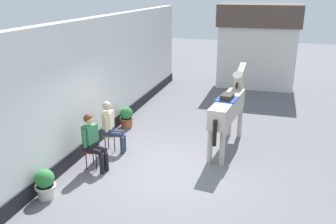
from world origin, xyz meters
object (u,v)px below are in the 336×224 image
object	(u,v)px
seated_visitor_far	(111,124)
flower_planter_nearest	(45,183)
seated_visitor_near	(92,139)
flower_planter_farthest	(126,117)
saddled_horse_center	(229,107)

from	to	relation	value
seated_visitor_far	flower_planter_nearest	distance (m)	2.50
seated_visitor_near	seated_visitor_far	distance (m)	1.02
flower_planter_farthest	saddled_horse_center	bearing A→B (deg)	-10.83
seated_visitor_far	flower_planter_nearest	size ratio (longest dim) A/B	2.17
saddled_horse_center	flower_planter_nearest	distance (m)	4.92
seated_visitor_near	seated_visitor_far	size ratio (longest dim) A/B	1.00
seated_visitor_near	flower_planter_farthest	world-z (taller)	seated_visitor_near
seated_visitor_far	flower_planter_nearest	bearing A→B (deg)	-98.31
seated_visitor_far	flower_planter_nearest	xyz separation A→B (m)	(-0.36, -2.43, -0.44)
seated_visitor_far	seated_visitor_near	bearing A→B (deg)	-89.38
flower_planter_farthest	flower_planter_nearest	bearing A→B (deg)	-90.40
saddled_horse_center	flower_planter_nearest	bearing A→B (deg)	-131.99
seated_visitor_near	flower_planter_farthest	bearing A→B (deg)	96.86
seated_visitor_near	seated_visitor_far	xyz separation A→B (m)	(-0.01, 1.02, 0.00)
seated_visitor_far	flower_planter_nearest	world-z (taller)	seated_visitor_far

